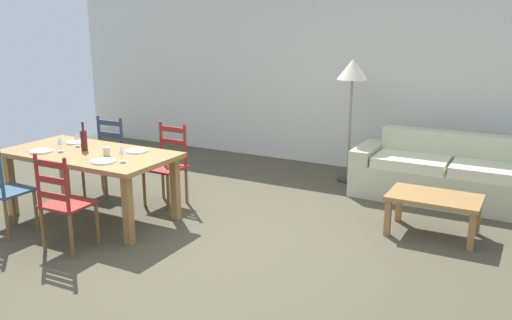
# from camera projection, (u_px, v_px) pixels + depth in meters

# --- Properties ---
(ground_plane) EXTENTS (9.60, 9.60, 0.02)m
(ground_plane) POSITION_uv_depth(u_px,v_px,m) (219.00, 241.00, 5.34)
(ground_plane) COLOR #494433
(wall_far) EXTENTS (9.60, 0.16, 2.70)m
(wall_far) POSITION_uv_depth(u_px,v_px,m) (338.00, 75.00, 7.80)
(wall_far) COLOR silver
(wall_far) RESTS_ON ground_plane
(dining_table) EXTENTS (1.90, 0.96, 0.75)m
(dining_table) POSITION_uv_depth(u_px,v_px,m) (90.00, 160.00, 5.80)
(dining_table) COLOR olive
(dining_table) RESTS_ON ground_plane
(dining_chair_near_left) EXTENTS (0.43, 0.41, 0.96)m
(dining_chair_near_left) POSITION_uv_depth(u_px,v_px,m) (3.00, 190.00, 5.38)
(dining_chair_near_left) COLOR navy
(dining_chair_near_left) RESTS_ON ground_plane
(dining_chair_near_right) EXTENTS (0.43, 0.41, 0.96)m
(dining_chair_near_right) POSITION_uv_depth(u_px,v_px,m) (64.00, 203.00, 5.00)
(dining_chair_near_right) COLOR maroon
(dining_chair_near_right) RESTS_ON ground_plane
(dining_chair_far_left) EXTENTS (0.44, 0.42, 0.96)m
(dining_chair_far_left) POSITION_uv_depth(u_px,v_px,m) (105.00, 156.00, 6.69)
(dining_chair_far_left) COLOR #2D3E55
(dining_chair_far_left) RESTS_ON ground_plane
(dining_chair_far_right) EXTENTS (0.43, 0.41, 0.96)m
(dining_chair_far_right) POSITION_uv_depth(u_px,v_px,m) (167.00, 165.00, 6.31)
(dining_chair_far_right) COLOR maroon
(dining_chair_far_right) RESTS_ON ground_plane
(dinner_plate_near_left) EXTENTS (0.24, 0.24, 0.02)m
(dinner_plate_near_left) POSITION_uv_depth(u_px,v_px,m) (41.00, 151.00, 5.77)
(dinner_plate_near_left) COLOR white
(dinner_plate_near_left) RESTS_ON dining_table
(fork_near_left) EXTENTS (0.03, 0.17, 0.01)m
(fork_near_left) POSITION_uv_depth(u_px,v_px,m) (32.00, 150.00, 5.84)
(fork_near_left) COLOR silver
(fork_near_left) RESTS_ON dining_table
(dinner_plate_near_right) EXTENTS (0.24, 0.24, 0.02)m
(dinner_plate_near_right) POSITION_uv_depth(u_px,v_px,m) (104.00, 161.00, 5.36)
(dinner_plate_near_right) COLOR white
(dinner_plate_near_right) RESTS_ON dining_table
(fork_near_right) EXTENTS (0.03, 0.17, 0.01)m
(fork_near_right) POSITION_uv_depth(u_px,v_px,m) (93.00, 160.00, 5.43)
(fork_near_right) COLOR silver
(fork_near_right) RESTS_ON dining_table
(dinner_plate_far_left) EXTENTS (0.24, 0.24, 0.02)m
(dinner_plate_far_left) POSITION_uv_depth(u_px,v_px,m) (77.00, 142.00, 6.20)
(dinner_plate_far_left) COLOR white
(dinner_plate_far_left) RESTS_ON dining_table
(fork_far_left) EXTENTS (0.03, 0.17, 0.01)m
(fork_far_left) POSITION_uv_depth(u_px,v_px,m) (67.00, 141.00, 6.27)
(fork_far_left) COLOR silver
(fork_far_left) RESTS_ON dining_table
(dinner_plate_far_right) EXTENTS (0.24, 0.24, 0.02)m
(dinner_plate_far_right) POSITION_uv_depth(u_px,v_px,m) (137.00, 151.00, 5.78)
(dinner_plate_far_right) COLOR white
(dinner_plate_far_right) RESTS_ON dining_table
(fork_far_right) EXTENTS (0.03, 0.17, 0.01)m
(fork_far_right) POSITION_uv_depth(u_px,v_px,m) (126.00, 150.00, 5.85)
(fork_far_right) COLOR silver
(fork_far_right) RESTS_ON dining_table
(wine_bottle) EXTENTS (0.07, 0.07, 0.32)m
(wine_bottle) POSITION_uv_depth(u_px,v_px,m) (84.00, 140.00, 5.80)
(wine_bottle) COLOR #471919
(wine_bottle) RESTS_ON dining_table
(wine_glass_near_left) EXTENTS (0.06, 0.06, 0.16)m
(wine_glass_near_left) POSITION_uv_depth(u_px,v_px,m) (60.00, 141.00, 5.78)
(wine_glass_near_left) COLOR white
(wine_glass_near_left) RESTS_ON dining_table
(wine_glass_near_right) EXTENTS (0.06, 0.06, 0.16)m
(wine_glass_near_right) POSITION_uv_depth(u_px,v_px,m) (122.00, 151.00, 5.36)
(wine_glass_near_right) COLOR white
(wine_glass_near_right) RESTS_ON dining_table
(wine_glass_far_left) EXTENTS (0.06, 0.06, 0.16)m
(wine_glass_far_left) POSITION_uv_depth(u_px,v_px,m) (77.00, 136.00, 6.02)
(wine_glass_far_left) COLOR white
(wine_glass_far_left) RESTS_ON dining_table
(coffee_cup_primary) EXTENTS (0.07, 0.07, 0.09)m
(coffee_cup_primary) POSITION_uv_depth(u_px,v_px,m) (107.00, 151.00, 5.62)
(coffee_cup_primary) COLOR beige
(coffee_cup_primary) RESTS_ON dining_table
(couch) EXTENTS (2.28, 0.81, 0.80)m
(couch) POSITION_uv_depth(u_px,v_px,m) (450.00, 177.00, 6.46)
(couch) COLOR beige
(couch) RESTS_ON ground_plane
(coffee_table) EXTENTS (0.90, 0.56, 0.42)m
(coffee_table) POSITION_uv_depth(u_px,v_px,m) (434.00, 202.00, 5.39)
(coffee_table) COLOR olive
(coffee_table) RESTS_ON ground_plane
(standing_lamp) EXTENTS (0.40, 0.40, 1.64)m
(standing_lamp) POSITION_uv_depth(u_px,v_px,m) (352.00, 77.00, 6.95)
(standing_lamp) COLOR #332D28
(standing_lamp) RESTS_ON ground_plane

